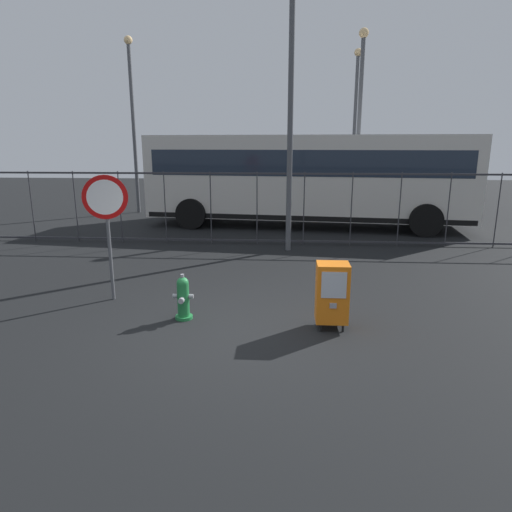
{
  "coord_description": "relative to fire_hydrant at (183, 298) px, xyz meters",
  "views": [
    {
      "loc": [
        0.78,
        -6.15,
        2.75
      ],
      "look_at": [
        0.3,
        1.2,
        0.9
      ],
      "focal_mm": 31.64,
      "sensor_mm": 36.0,
      "label": 1
    }
  ],
  "objects": [
    {
      "name": "street_light_near_left",
      "position": [
        -4.39,
        11.29,
        3.54
      ],
      "size": [
        0.32,
        0.32,
        6.67
      ],
      "color": "#4C4F54",
      "rests_on": "ground_plane"
    },
    {
      "name": "fire_hydrant",
      "position": [
        0.0,
        0.0,
        0.0
      ],
      "size": [
        0.33,
        0.31,
        0.75
      ],
      "color": "#1E7238",
      "rests_on": "ground_plane"
    },
    {
      "name": "bus_near",
      "position": [
        2.31,
        8.62,
        1.36
      ],
      "size": [
        10.71,
        3.68,
        3.0
      ],
      "rotation": [
        0.0,
        0.0,
        -0.11
      ],
      "color": "beige",
      "rests_on": "ground_plane"
    },
    {
      "name": "street_light_far_right",
      "position": [
        4.04,
        9.3,
        3.38
      ],
      "size": [
        0.32,
        0.32,
        6.36
      ],
      "color": "#4C4F54",
      "rests_on": "ground_plane"
    },
    {
      "name": "street_light_far_left",
      "position": [
        4.41,
        12.91,
        3.41
      ],
      "size": [
        0.32,
        0.32,
        6.43
      ],
      "color": "#4C4F54",
      "rests_on": "ground_plane"
    },
    {
      "name": "stop_sign",
      "position": [
        -1.48,
        0.83,
        1.25
      ],
      "size": [
        0.71,
        0.31,
        2.23
      ],
      "color": "#4C4F54",
      "rests_on": "ground_plane"
    },
    {
      "name": "street_light_near_right",
      "position": [
        1.69,
        4.95,
        4.28
      ],
      "size": [
        0.32,
        0.32,
        8.11
      ],
      "color": "#4C4F54",
      "rests_on": "ground_plane"
    },
    {
      "name": "ground_plane",
      "position": [
        0.82,
        -0.56,
        -0.35
      ],
      "size": [
        60.0,
        60.0,
        0.0
      ],
      "primitive_type": "plane",
      "color": "black"
    },
    {
      "name": "fence_barrier",
      "position": [
        0.82,
        5.62,
        0.67
      ],
      "size": [
        18.03,
        0.04,
        2.0
      ],
      "color": "#2D2D33",
      "rests_on": "ground_plane"
    },
    {
      "name": "newspaper_box_primary",
      "position": [
        2.33,
        -0.22,
        0.22
      ],
      "size": [
        0.48,
        0.42,
        1.02
      ],
      "color": "black",
      "rests_on": "ground_plane"
    }
  ]
}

